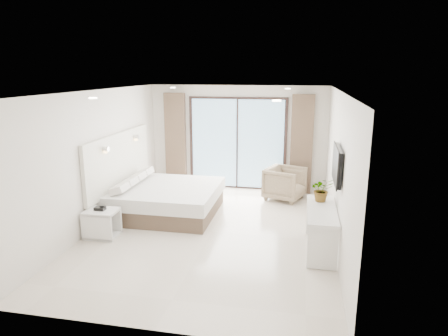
{
  "coord_description": "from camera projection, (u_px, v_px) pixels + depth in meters",
  "views": [
    {
      "loc": [
        1.64,
        -7.08,
        3.06
      ],
      "look_at": [
        0.17,
        0.4,
        1.2
      ],
      "focal_mm": 32.0,
      "sensor_mm": 36.0,
      "label": 1
    }
  ],
  "objects": [
    {
      "name": "bed",
      "position": [
        166.0,
        199.0,
        8.72
      ],
      "size": [
        2.2,
        2.09,
        0.75
      ],
      "color": "brown",
      "rests_on": "ground"
    },
    {
      "name": "plant",
      "position": [
        322.0,
        192.0,
        7.16
      ],
      "size": [
        0.48,
        0.51,
        0.34
      ],
      "primitive_type": "imported",
      "rotation": [
        0.0,
        0.0,
        0.22
      ],
      "color": "#33662D",
      "rests_on": "console_desk"
    },
    {
      "name": "ground",
      "position": [
        212.0,
        232.0,
        7.78
      ],
      "size": [
        6.2,
        6.2,
        0.0
      ],
      "primitive_type": "plane",
      "color": "beige",
      "rests_on": "ground"
    },
    {
      "name": "room_shell",
      "position": [
        211.0,
        144.0,
        8.23
      ],
      "size": [
        4.62,
        6.22,
        2.72
      ],
      "color": "silver",
      "rests_on": "ground"
    },
    {
      "name": "armchair",
      "position": [
        285.0,
        182.0,
        9.67
      ],
      "size": [
        1.02,
        1.06,
        0.87
      ],
      "primitive_type": "imported",
      "rotation": [
        0.0,
        0.0,
        1.24
      ],
      "color": "#917D5F",
      "rests_on": "ground"
    },
    {
      "name": "nightstand",
      "position": [
        102.0,
        224.0,
        7.48
      ],
      "size": [
        0.59,
        0.49,
        0.53
      ],
      "rotation": [
        0.0,
        0.0,
        0.02
      ],
      "color": "white",
      "rests_on": "ground"
    },
    {
      "name": "phone",
      "position": [
        100.0,
        208.0,
        7.42
      ],
      "size": [
        0.19,
        0.15,
        0.06
      ],
      "primitive_type": "cube",
      "rotation": [
        0.0,
        0.0,
        0.02
      ],
      "color": "black",
      "rests_on": "nightstand"
    },
    {
      "name": "console_desk",
      "position": [
        321.0,
        220.0,
        6.85
      ],
      "size": [
        0.49,
        1.55,
        0.77
      ],
      "color": "white",
      "rests_on": "ground"
    }
  ]
}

